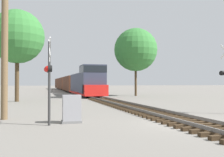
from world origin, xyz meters
The scene contains 8 objects.
ground_plane centered at (0.00, 0.00, 0.00)m, with size 400.00×400.00×0.00m, color slate.
rail_track_bed centered at (0.00, 0.00, 0.14)m, with size 2.60×160.00×0.31m.
freight_train centered at (0.00, 52.53, 1.84)m, with size 3.10×65.58×4.36m.
crossing_signal_near centered at (-6.46, 1.41, 2.39)m, with size 0.35×1.00×4.04m.
relay_cabinet centered at (-5.35, 1.91, 0.67)m, with size 0.97×0.60×1.37m.
utility_pole centered at (-8.69, 4.08, 4.00)m, with size 1.80×0.35×7.82m.
tree_far_right centered at (-9.17, 18.23, 6.85)m, with size 5.67×5.67×9.70m.
tree_mid_background centered at (7.27, 26.46, 7.04)m, with size 6.58×6.58×10.34m.
Camera 1 is at (-6.87, -11.00, 1.95)m, focal length 42.00 mm.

